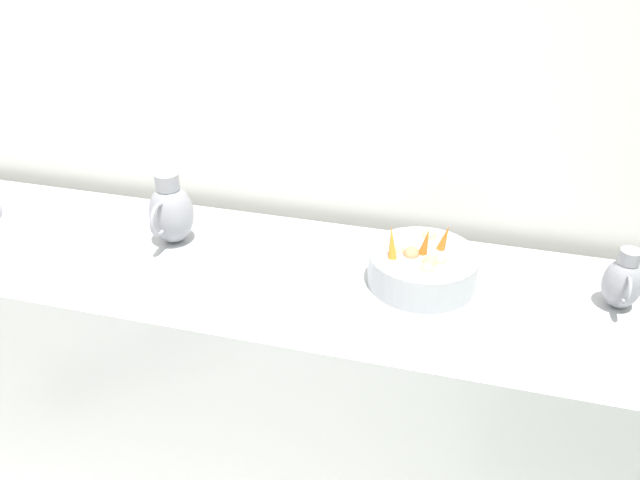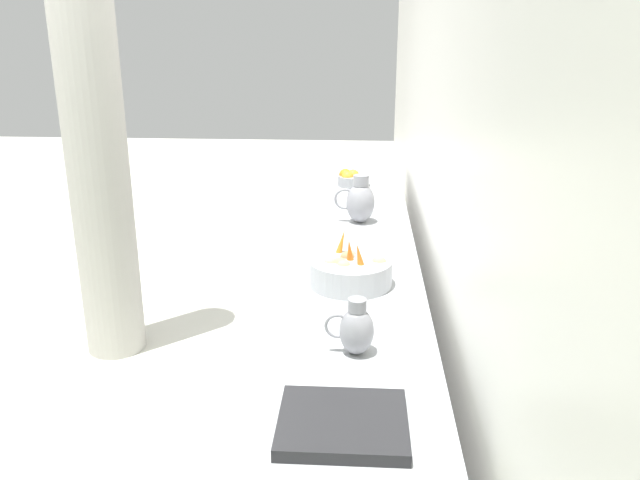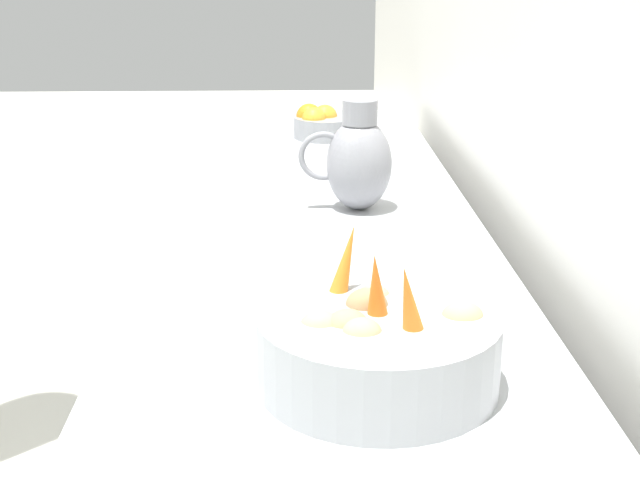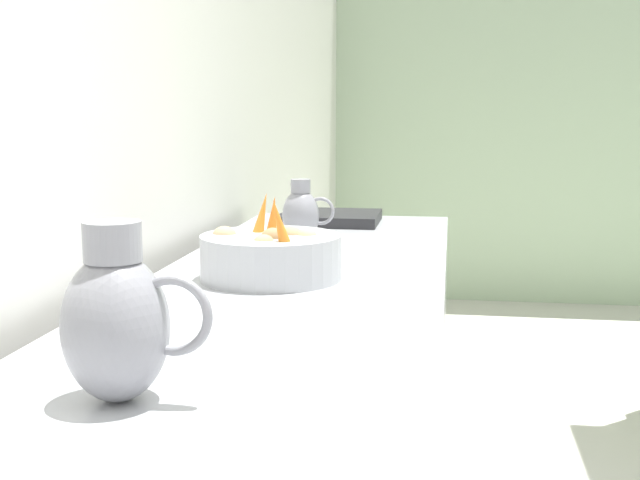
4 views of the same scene
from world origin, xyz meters
The scene contains 4 objects.
prep_counter centered at (-1.49, 0.28, 0.45)m, with size 0.71×3.34×0.90m, color #ADAFB5.
vegetable_colander centered at (-1.54, 0.74, 0.96)m, with size 0.34×0.34×0.21m.
orange_bowl centered at (-1.52, -0.91, 0.94)m, with size 0.20×0.20×0.11m.
metal_pitcher_tall centered at (-1.57, -0.12, 1.01)m, with size 0.21×0.15×0.25m.
Camera 3 is at (-1.43, 1.84, 1.49)m, focal length 49.59 mm.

